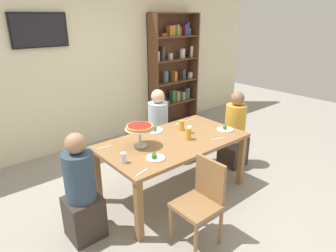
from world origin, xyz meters
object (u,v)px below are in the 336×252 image
(cutlery_fork_near, at_px, (105,147))
(diner_far_right, at_px, (158,132))
(dining_table, at_px, (173,146))
(beer_glass_amber_short, at_px, (182,125))
(diner_head_west, at_px, (82,195))
(water_glass_clear_far, at_px, (189,130))
(diner_head_east, at_px, (234,135))
(cutlery_knife_far, at_px, (190,120))
(salad_plate_far_diner, at_px, (225,129))
(water_glass_clear_near, at_px, (123,158))
(bookshelf, at_px, (173,70))
(cutlery_spare_fork, at_px, (141,173))
(cutlery_fork_far, at_px, (218,139))
(salad_plate_near_diner, at_px, (154,130))
(salad_plate_spare, at_px, (155,157))
(chair_near_left, at_px, (202,198))
(deep_dish_pizza_stand, at_px, (140,129))
(cutlery_knife_near, at_px, (178,124))
(beer_glass_amber_tall, at_px, (188,134))
(television, at_px, (39,30))

(cutlery_fork_near, bearing_deg, diner_far_right, -148.32)
(dining_table, height_order, beer_glass_amber_short, beer_glass_amber_short)
(diner_head_west, bearing_deg, water_glass_clear_far, 1.62)
(diner_head_east, relative_size, beer_glass_amber_short, 8.66)
(diner_head_east, xyz_separation_m, cutlery_knife_far, (-0.54, 0.40, 0.25))
(diner_far_right, distance_m, salad_plate_far_diner, 1.09)
(water_glass_clear_near, bearing_deg, bookshelf, 40.02)
(cutlery_knife_far, bearing_deg, cutlery_spare_fork, 35.80)
(diner_head_west, bearing_deg, cutlery_fork_far, -11.07)
(cutlery_fork_near, bearing_deg, diner_head_east, 179.20)
(salad_plate_near_diner, bearing_deg, bookshelf, 42.78)
(diner_head_west, xyz_separation_m, salad_plate_spare, (0.74, -0.24, 0.27))
(salad_plate_near_diner, height_order, cutlery_fork_near, salad_plate_near_diner)
(chair_near_left, relative_size, salad_plate_near_diner, 3.44)
(salad_plate_far_diner, distance_m, cutlery_knife_far, 0.58)
(beer_glass_amber_short, distance_m, cutlery_knife_far, 0.43)
(deep_dish_pizza_stand, distance_m, cutlery_fork_near, 0.46)
(diner_far_right, relative_size, deep_dish_pizza_stand, 3.44)
(diner_head_east, relative_size, cutlery_knife_far, 6.39)
(deep_dish_pizza_stand, distance_m, salad_plate_far_diner, 1.20)
(cutlery_spare_fork, bearing_deg, cutlery_fork_near, 72.47)
(chair_near_left, bearing_deg, salad_plate_spare, 12.77)
(bookshelf, distance_m, beer_glass_amber_short, 2.37)
(salad_plate_spare, xyz_separation_m, water_glass_clear_near, (-0.30, 0.14, 0.04))
(diner_far_right, relative_size, cutlery_fork_far, 6.39)
(bookshelf, bearing_deg, cutlery_knife_near, -129.43)
(beer_glass_amber_tall, bearing_deg, deep_dish_pizza_stand, 158.36)
(television, distance_m, beer_glass_amber_tall, 2.64)
(diner_far_right, bearing_deg, cutlery_knife_far, 30.25)
(deep_dish_pizza_stand, distance_m, cutlery_fork_far, 0.98)
(salad_plate_spare, bearing_deg, water_glass_clear_far, 19.95)
(deep_dish_pizza_stand, bearing_deg, salad_plate_far_diner, -15.09)
(chair_near_left, distance_m, cutlery_knife_far, 1.59)
(diner_far_right, distance_m, diner_head_west, 1.82)
(deep_dish_pizza_stand, relative_size, salad_plate_far_diner, 1.56)
(deep_dish_pizza_stand, height_order, cutlery_knife_far, deep_dish_pizza_stand)
(water_glass_clear_near, bearing_deg, cutlery_fork_far, -10.34)
(deep_dish_pizza_stand, relative_size, beer_glass_amber_short, 2.52)
(diner_head_west, height_order, beer_glass_amber_short, diner_head_west)
(dining_table, height_order, water_glass_clear_near, water_glass_clear_near)
(chair_near_left, bearing_deg, deep_dish_pizza_stand, 3.80)
(diner_head_west, distance_m, salad_plate_spare, 0.82)
(bookshelf, distance_m, cutlery_fork_near, 3.03)
(dining_table, xyz_separation_m, cutlery_knife_near, (0.41, 0.37, 0.08))
(diner_head_west, bearing_deg, salad_plate_far_diner, -5.38)
(chair_near_left, distance_m, cutlery_knife_near, 1.43)
(television, bearing_deg, beer_glass_amber_tall, -68.68)
(chair_near_left, distance_m, deep_dish_pizza_stand, 1.04)
(salad_plate_near_diner, distance_m, beer_glass_amber_short, 0.37)
(beer_glass_amber_tall, relative_size, beer_glass_amber_short, 1.09)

